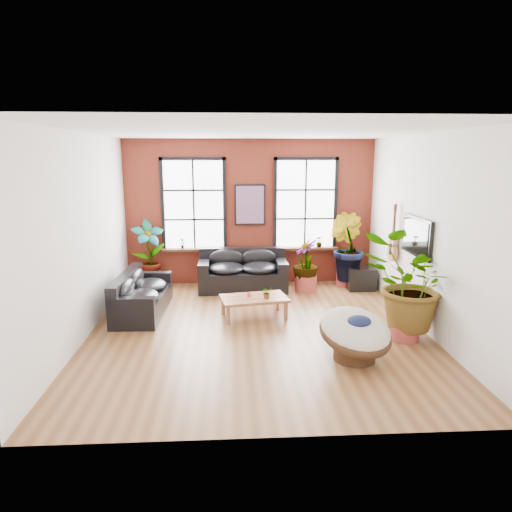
{
  "coord_description": "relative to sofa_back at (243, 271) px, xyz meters",
  "views": [
    {
      "loc": [
        -0.47,
        -7.8,
        3.1
      ],
      "look_at": [
        0.0,
        0.6,
        1.25
      ],
      "focal_mm": 32.0,
      "sensor_mm": 36.0,
      "label": 1
    }
  ],
  "objects": [
    {
      "name": "room",
      "position": [
        0.2,
        -2.52,
        1.32
      ],
      "size": [
        6.04,
        6.54,
        3.54
      ],
      "color": "brown",
      "rests_on": "ground"
    },
    {
      "name": "sofa_back",
      "position": [
        0.0,
        0.0,
        0.0
      ],
      "size": [
        2.05,
        1.0,
        0.94
      ],
      "rotation": [
        0.0,
        0.0,
        -0.0
      ],
      "color": "black",
      "rests_on": "ground"
    },
    {
      "name": "sofa_left",
      "position": [
        -2.11,
        -1.59,
        -0.06
      ],
      "size": [
        0.93,
        2.08,
        0.81
      ],
      "rotation": [
        0.0,
        0.0,
        1.54
      ],
      "color": "black",
      "rests_on": "ground"
    },
    {
      "name": "coffee_table",
      "position": [
        0.16,
        -1.97,
        -0.07
      ],
      "size": [
        1.38,
        0.94,
        0.49
      ],
      "rotation": [
        0.0,
        0.0,
        0.18
      ],
      "color": "brown",
      "rests_on": "ground"
    },
    {
      "name": "papasan_chair",
      "position": [
        1.62,
        -3.97,
        0.01
      ],
      "size": [
        1.46,
        1.47,
        0.84
      ],
      "rotation": [
        0.0,
        0.0,
        0.39
      ],
      "color": "#3F2616",
      "rests_on": "ground"
    },
    {
      "name": "poster",
      "position": [
        0.2,
        0.51,
        1.52
      ],
      "size": [
        0.74,
        0.06,
        0.98
      ],
      "color": "black",
      "rests_on": "room"
    },
    {
      "name": "tv_wall_unit",
      "position": [
        3.13,
        -2.07,
        1.12
      ],
      "size": [
        0.13,
        1.86,
        1.2
      ],
      "color": "black",
      "rests_on": "room"
    },
    {
      "name": "media_box",
      "position": [
        2.79,
        -0.19,
        -0.16
      ],
      "size": [
        0.64,
        0.54,
        0.53
      ],
      "rotation": [
        0.0,
        0.0,
        -0.01
      ],
      "color": "black",
      "rests_on": "ground"
    },
    {
      "name": "pot_back_left",
      "position": [
        -2.26,
        0.28,
        -0.23
      ],
      "size": [
        0.7,
        0.7,
        0.4
      ],
      "rotation": [
        0.0,
        0.0,
        -0.36
      ],
      "color": "#A93B37",
      "rests_on": "ground"
    },
    {
      "name": "pot_back_right",
      "position": [
        2.52,
        0.14,
        -0.26
      ],
      "size": [
        0.53,
        0.53,
        0.33
      ],
      "rotation": [
        0.0,
        0.0,
        0.17
      ],
      "color": "#A93B37",
      "rests_on": "ground"
    },
    {
      "name": "pot_right_wall",
      "position": [
        2.69,
        -3.23,
        -0.24
      ],
      "size": [
        0.49,
        0.49,
        0.36
      ],
      "rotation": [
        0.0,
        0.0,
        0.0
      ],
      "color": "#A93B37",
      "rests_on": "ground"
    },
    {
      "name": "pot_mid",
      "position": [
        1.47,
        -0.23,
        -0.24
      ],
      "size": [
        0.52,
        0.52,
        0.37
      ],
      "rotation": [
        0.0,
        0.0,
        0.02
      ],
      "color": "#A93B37",
      "rests_on": "ground"
    },
    {
      "name": "floor_plant_back_left",
      "position": [
        -2.23,
        0.28,
        0.46
      ],
      "size": [
        0.92,
        0.79,
        1.48
      ],
      "primitive_type": "imported",
      "rotation": [
        0.0,
        0.0,
        0.39
      ],
      "color": "#195216",
      "rests_on": "ground"
    },
    {
      "name": "floor_plant_back_right",
      "position": [
        2.49,
        0.14,
        0.53
      ],
      "size": [
        1.07,
        1.13,
        1.62
      ],
      "primitive_type": "imported",
      "rotation": [
        0.0,
        0.0,
        2.09
      ],
      "color": "#195216",
      "rests_on": "ground"
    },
    {
      "name": "floor_plant_right_wall",
      "position": [
        2.72,
        -3.21,
        0.56
      ],
      "size": [
        1.62,
        1.44,
        1.65
      ],
      "primitive_type": "imported",
      "rotation": [
        0.0,
        0.0,
        3.25
      ],
      "color": "#195216",
      "rests_on": "ground"
    },
    {
      "name": "floor_plant_mid",
      "position": [
        1.46,
        -0.23,
        0.25
      ],
      "size": [
        0.7,
        0.7,
        1.08
      ],
      "primitive_type": "imported",
      "rotation": [
        0.0,
        0.0,
        4.9
      ],
      "color": "#195216",
      "rests_on": "ground"
    },
    {
      "name": "table_plant",
      "position": [
        0.41,
        -2.05,
        0.1
      ],
      "size": [
        0.26,
        0.24,
        0.23
      ],
      "primitive_type": "imported",
      "rotation": [
        0.0,
        0.0,
        0.34
      ],
      "color": "#195216",
      "rests_on": "coffee_table"
    },
    {
      "name": "sill_plant_left",
      "position": [
        -1.45,
        0.46,
        0.61
      ],
      "size": [
        0.17,
        0.17,
        0.27
      ],
      "primitive_type": "imported",
      "rotation": [
        0.0,
        0.0,
        0.79
      ],
      "color": "#195216",
      "rests_on": "room"
    },
    {
      "name": "sill_plant_right",
      "position": [
        1.9,
        0.46,
        0.61
      ],
      "size": [
        0.19,
        0.19,
        0.27
      ],
      "primitive_type": "imported",
      "rotation": [
        0.0,
        0.0,
        3.49
      ],
      "color": "#195216",
      "rests_on": "room"
    }
  ]
}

